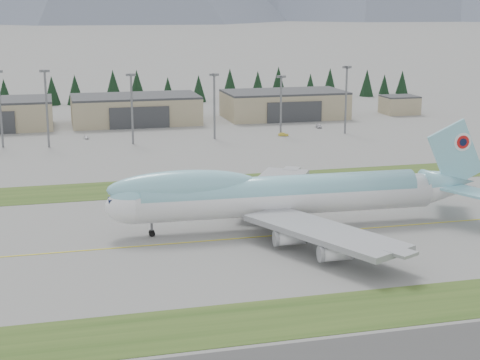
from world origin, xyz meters
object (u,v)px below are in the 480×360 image
object	(u,v)px
boeing_747_freighter	(282,194)
hangar_right	(284,104)
service_vehicle_a	(86,139)
service_vehicle_b	(283,136)
hangar_center	(135,109)
service_vehicle_c	(319,128)

from	to	relation	value
boeing_747_freighter	hangar_right	xyz separation A→B (m)	(46.80, 145.02, -1.60)
hangar_right	service_vehicle_a	bearing A→B (deg)	-159.46
service_vehicle_b	hangar_center	bearing A→B (deg)	70.40
hangar_center	hangar_right	world-z (taller)	same
service_vehicle_a	service_vehicle_b	xyz separation A→B (m)	(66.77, -11.49, 0.00)
boeing_747_freighter	service_vehicle_a	size ratio (longest dim) A/B	23.37
service_vehicle_c	boeing_747_freighter	bearing A→B (deg)	-104.36
hangar_center	service_vehicle_c	xyz separation A→B (m)	(64.55, -27.93, -5.39)
boeing_747_freighter	service_vehicle_a	world-z (taller)	boeing_747_freighter
service_vehicle_a	service_vehicle_c	distance (m)	84.86
service_vehicle_b	service_vehicle_c	xyz separation A→B (m)	(18.06, 13.63, 0.00)
service_vehicle_a	boeing_747_freighter	bearing A→B (deg)	-81.10
boeing_747_freighter	service_vehicle_b	bearing A→B (deg)	74.29
hangar_center	service_vehicle_a	size ratio (longest dim) A/B	14.00
hangar_right	service_vehicle_a	world-z (taller)	hangar_right
service_vehicle_a	hangar_center	bearing A→B (deg)	48.67
service_vehicle_b	service_vehicle_a	bearing A→B (deg)	102.43
hangar_right	service_vehicle_c	xyz separation A→B (m)	(4.55, -27.93, -5.39)
service_vehicle_a	hangar_right	bearing A→B (deg)	13.20
service_vehicle_a	service_vehicle_b	world-z (taller)	service_vehicle_b
boeing_747_freighter	hangar_center	xyz separation A→B (m)	(-13.20, 145.02, -1.60)
hangar_center	service_vehicle_b	xyz separation A→B (m)	(46.49, -41.56, -5.39)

